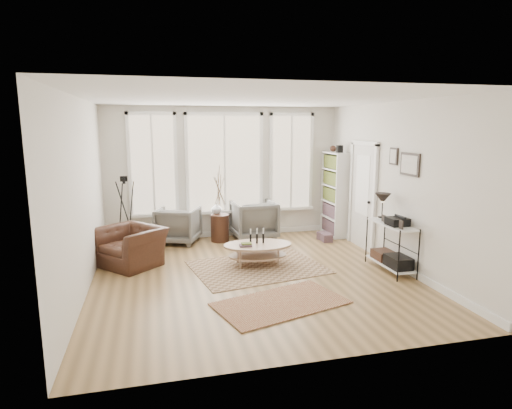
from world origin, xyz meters
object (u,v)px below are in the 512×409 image
object	(u,v)px
coffee_table	(257,249)
accent_chair	(131,246)
low_shelf	(391,242)
side_table	(220,205)
armchair_left	(178,225)
bookcase	(335,194)
armchair_right	(254,220)

from	to	relation	value
coffee_table	accent_chair	xyz separation A→B (m)	(-2.21, 0.53, 0.04)
coffee_table	low_shelf	bearing A→B (deg)	-20.95
side_table	accent_chair	bearing A→B (deg)	-145.84
low_shelf	armchair_left	world-z (taller)	low_shelf
low_shelf	accent_chair	xyz separation A→B (m)	(-4.39, 1.37, -0.17)
bookcase	coffee_table	size ratio (longest dim) A/B	1.62
coffee_table	side_table	size ratio (longest dim) A/B	0.77
bookcase	accent_chair	size ratio (longest dim) A/B	1.94
armchair_right	side_table	world-z (taller)	side_table
armchair_left	side_table	distance (m)	0.97
coffee_table	armchair_right	xyz separation A→B (m)	(0.37, 1.81, 0.12)
coffee_table	armchair_left	xyz separation A→B (m)	(-1.28, 1.86, 0.08)
bookcase	accent_chair	distance (m)	4.63
bookcase	armchair_right	distance (m)	1.94
armchair_right	accent_chair	bearing A→B (deg)	22.74
low_shelf	bookcase	bearing A→B (deg)	88.72
bookcase	low_shelf	bearing A→B (deg)	-91.28
low_shelf	armchair_left	bearing A→B (deg)	142.01
armchair_right	accent_chair	xyz separation A→B (m)	(-2.58, -1.28, -0.08)
armchair_left	accent_chair	bearing A→B (deg)	76.88
bookcase	armchair_right	world-z (taller)	bookcase
bookcase	armchair_right	bearing A→B (deg)	176.19
accent_chair	armchair_left	bearing A→B (deg)	102.86
accent_chair	low_shelf	bearing A→B (deg)	30.66
armchair_left	accent_chair	size ratio (longest dim) A/B	0.80
coffee_table	armchair_right	bearing A→B (deg)	78.58
bookcase	armchair_left	xyz separation A→B (m)	(-3.51, 0.17, -0.57)
armchair_left	accent_chair	distance (m)	1.62
low_shelf	side_table	xyz separation A→B (m)	(-2.57, 2.60, 0.28)
coffee_table	armchair_left	size ratio (longest dim) A/B	1.50
coffee_table	armchair_right	distance (m)	1.85
side_table	low_shelf	bearing A→B (deg)	-45.27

